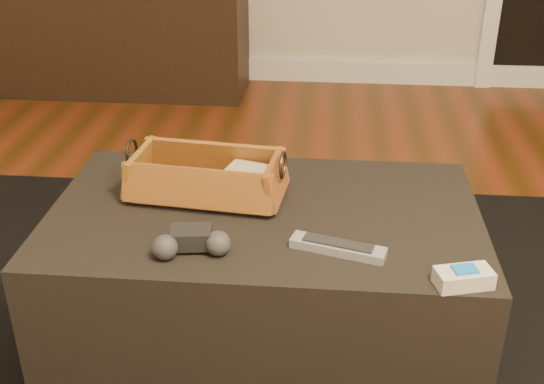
# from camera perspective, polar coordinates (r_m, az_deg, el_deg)

# --- Properties ---
(baseboard) EXTENTS (5.00, 0.04, 0.12)m
(baseboard) POSITION_cam_1_polar(r_m,az_deg,el_deg) (3.84, 4.49, 10.08)
(baseboard) COLOR white
(baseboard) RESTS_ON floor
(media_cabinet) EXTENTS (1.46, 0.45, 0.57)m
(media_cabinet) POSITION_cam_1_polar(r_m,az_deg,el_deg) (3.75, -13.82, 12.60)
(media_cabinet) COLOR black
(media_cabinet) RESTS_ON floor
(area_rug) EXTENTS (2.60, 2.00, 0.01)m
(area_rug) POSITION_cam_1_polar(r_m,az_deg,el_deg) (1.79, -0.75, -14.35)
(area_rug) COLOR black
(area_rug) RESTS_ON floor
(ottoman) EXTENTS (1.00, 0.60, 0.42)m
(ottoman) POSITION_cam_1_polar(r_m,az_deg,el_deg) (1.70, -0.62, -7.78)
(ottoman) COLOR black
(ottoman) RESTS_ON area_rug
(tv_remote) EXTENTS (0.20, 0.04, 0.02)m
(tv_remote) POSITION_cam_1_polar(r_m,az_deg,el_deg) (1.64, -6.22, 0.31)
(tv_remote) COLOR black
(tv_remote) RESTS_ON wicker_basket
(cloth_bundle) EXTENTS (0.12, 0.10, 0.06)m
(cloth_bundle) POSITION_cam_1_polar(r_m,az_deg,el_deg) (1.64, -1.91, 1.16)
(cloth_bundle) COLOR #C2B187
(cloth_bundle) RESTS_ON wicker_basket
(wicker_basket) EXTENTS (0.39, 0.23, 0.13)m
(wicker_basket) POSITION_cam_1_polar(r_m,az_deg,el_deg) (1.64, -5.48, 1.11)
(wicker_basket) COLOR #9F6224
(wicker_basket) RESTS_ON ottoman
(game_controller) EXTENTS (0.17, 0.11, 0.05)m
(game_controller) POSITION_cam_1_polar(r_m,az_deg,el_deg) (1.42, -6.75, -4.19)
(game_controller) COLOR black
(game_controller) RESTS_ON ottoman
(silver_remote) EXTENTS (0.21, 0.10, 0.02)m
(silver_remote) POSITION_cam_1_polar(r_m,az_deg,el_deg) (1.43, 5.54, -4.61)
(silver_remote) COLOR #929498
(silver_remote) RESTS_ON ottoman
(cream_gadget) EXTENTS (0.12, 0.08, 0.04)m
(cream_gadget) POSITION_cam_1_polar(r_m,az_deg,el_deg) (1.37, 15.74, -6.90)
(cream_gadget) COLOR beige
(cream_gadget) RESTS_ON ottoman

